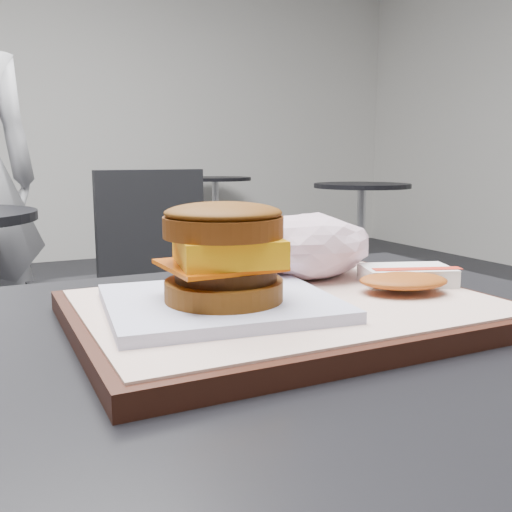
% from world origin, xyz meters
% --- Properties ---
extents(serving_tray, '(0.38, 0.28, 0.02)m').
position_xyz_m(serving_tray, '(0.07, 0.03, 0.78)').
color(serving_tray, black).
rests_on(serving_tray, customer_table).
extents(breakfast_sandwich, '(0.21, 0.19, 0.09)m').
position_xyz_m(breakfast_sandwich, '(0.00, 0.02, 0.83)').
color(breakfast_sandwich, white).
rests_on(breakfast_sandwich, serving_tray).
extents(hash_brown, '(0.13, 0.11, 0.02)m').
position_xyz_m(hash_brown, '(0.20, 0.02, 0.80)').
color(hash_brown, white).
rests_on(hash_brown, serving_tray).
extents(crumpled_wrapper, '(0.16, 0.12, 0.07)m').
position_xyz_m(crumpled_wrapper, '(0.13, 0.11, 0.82)').
color(crumpled_wrapper, white).
rests_on(crumpled_wrapper, serving_tray).
extents(neighbor_chair, '(0.62, 0.46, 0.88)m').
position_xyz_m(neighbor_chair, '(0.25, 1.56, 0.51)').
color(neighbor_chair, '#AAAAAF').
rests_on(neighbor_chair, ground).
extents(bg_table_near, '(0.66, 0.66, 0.75)m').
position_xyz_m(bg_table_near, '(2.20, 2.80, 0.56)').
color(bg_table_near, black).
rests_on(bg_table_near, ground).
extents(bg_table_far, '(0.66, 0.66, 0.75)m').
position_xyz_m(bg_table_far, '(1.80, 4.50, 0.56)').
color(bg_table_far, black).
rests_on(bg_table_far, ground).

